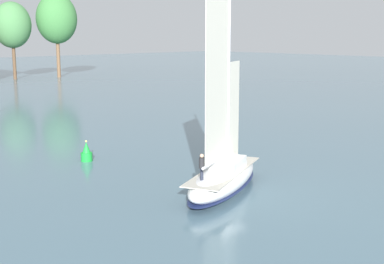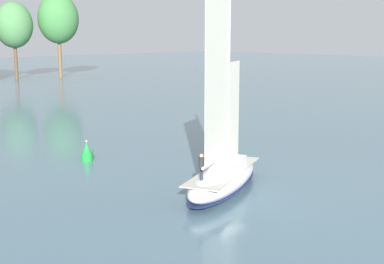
{
  "view_description": "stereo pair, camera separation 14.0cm",
  "coord_description": "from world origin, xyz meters",
  "px_view_note": "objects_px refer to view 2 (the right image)",
  "views": [
    {
      "loc": [
        -24.71,
        -23.26,
        10.25
      ],
      "look_at": [
        0.0,
        3.0,
        3.56
      ],
      "focal_mm": 50.0,
      "sensor_mm": 36.0,
      "label": 1
    },
    {
      "loc": [
        -24.61,
        -23.35,
        10.25
      ],
      "look_at": [
        0.0,
        3.0,
        3.56
      ],
      "focal_mm": 50.0,
      "sensor_mm": 36.0,
      "label": 2
    }
  ],
  "objects_px": {
    "tree_shore_center": "(14,25)",
    "sailboat_main": "(223,175)",
    "channel_buoy": "(87,153)",
    "tree_shore_left": "(58,19)"
  },
  "relations": [
    {
      "from": "tree_shore_center",
      "to": "sailboat_main",
      "type": "relative_size",
      "value": 1.21
    },
    {
      "from": "tree_shore_center",
      "to": "sailboat_main",
      "type": "height_order",
      "value": "tree_shore_center"
    },
    {
      "from": "sailboat_main",
      "to": "tree_shore_center",
      "type": "bearing_deg",
      "value": 72.56
    },
    {
      "from": "tree_shore_left",
      "to": "channel_buoy",
      "type": "xyz_separation_m",
      "value": [
        -40.88,
        -76.66,
        -12.81
      ]
    },
    {
      "from": "sailboat_main",
      "to": "channel_buoy",
      "type": "distance_m",
      "value": 13.59
    },
    {
      "from": "sailboat_main",
      "to": "channel_buoy",
      "type": "height_order",
      "value": "sailboat_main"
    },
    {
      "from": "sailboat_main",
      "to": "channel_buoy",
      "type": "relative_size",
      "value": 8.24
    },
    {
      "from": "channel_buoy",
      "to": "tree_shore_left",
      "type": "bearing_deg",
      "value": 61.93
    },
    {
      "from": "tree_shore_center",
      "to": "channel_buoy",
      "type": "height_order",
      "value": "tree_shore_center"
    },
    {
      "from": "tree_shore_left",
      "to": "sailboat_main",
      "type": "relative_size",
      "value": 1.36
    }
  ]
}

